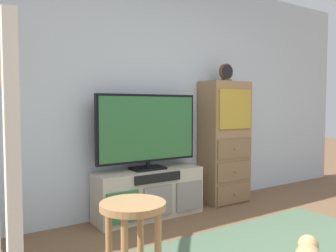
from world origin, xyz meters
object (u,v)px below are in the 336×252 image
side_cabinet (225,142)px  desk_clock (226,73)px  media_console (149,194)px  television (148,130)px  bar_stool_near (133,236)px

side_cabinet → desk_clock: bearing=-110.9°
media_console → television: size_ratio=1.02×
media_console → bar_stool_near: 1.89m
media_console → desk_clock: size_ratio=5.54×
side_cabinet → bar_stool_near: 2.64m
media_console → side_cabinet: (1.08, 0.01, 0.49)m
side_cabinet → bar_stool_near: size_ratio=2.13×
media_console → side_cabinet: side_cabinet is taller
desk_clock → bar_stool_near: size_ratio=0.31×
television → side_cabinet: (1.08, -0.01, -0.20)m
television → bar_stool_near: bearing=-122.1°
side_cabinet → desk_clock: desk_clock is taller
television → bar_stool_near: 1.94m
media_console → television: (0.00, 0.02, 0.68)m
media_console → desk_clock: desk_clock is taller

